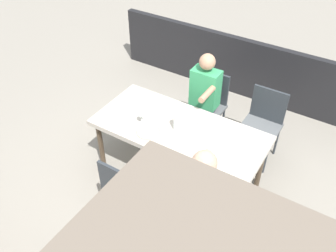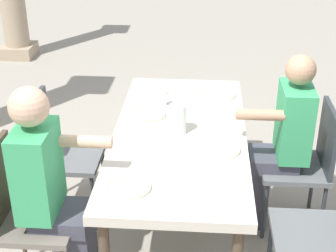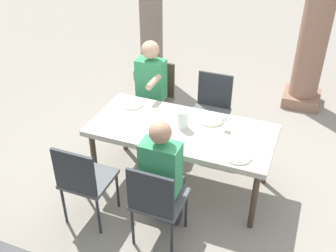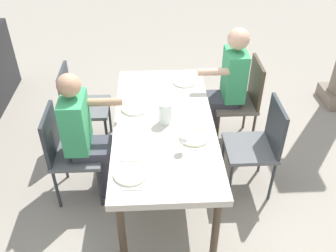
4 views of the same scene
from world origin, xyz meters
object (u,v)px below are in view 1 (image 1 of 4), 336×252
object	(u,v)px
diner_man_white	(202,100)
plate_1	(208,122)
chair_west_south	(263,121)
diner_woman_green	(204,198)
chair_mid_south	(208,102)
wine_glass_2	(141,115)
dining_table	(179,133)
plate_0	(227,165)
chair_mid_north	(127,190)
water_pitcher	(178,123)
plate_3	(144,97)
chair_west_north	(194,223)
plate_2	(148,132)

from	to	relation	value
diner_man_white	plate_1	size ratio (longest dim) A/B	4.96
chair_west_south	diner_woman_green	distance (m)	1.53
chair_mid_south	diner_man_white	size ratio (longest dim) A/B	0.72
wine_glass_2	dining_table	bearing A→B (deg)	-161.26
plate_0	wine_glass_2	xyz separation A→B (m)	(1.07, -0.10, 0.11)
chair_mid_north	wine_glass_2	size ratio (longest dim) A/B	5.91
diner_man_white	water_pitcher	xyz separation A→B (m)	(-0.07, 0.69, 0.15)
wine_glass_2	plate_3	world-z (taller)	wine_glass_2
chair_west_north	chair_west_south	bearing A→B (deg)	-90.00
chair_mid_north	wine_glass_2	bearing A→B (deg)	-65.70
chair_west_south	plate_3	distance (m)	1.44
chair_west_north	plate_3	world-z (taller)	chair_west_north
diner_woman_green	plate_3	world-z (taller)	diner_woman_green
chair_west_north	plate_1	xyz separation A→B (m)	(0.44, -1.11, 0.19)
plate_1	diner_man_white	bearing A→B (deg)	-55.34
plate_3	dining_table	bearing A→B (deg)	157.33
diner_man_white	wine_glass_2	size ratio (longest dim) A/B	8.08
plate_0	plate_2	world-z (taller)	same
chair_west_south	diner_woman_green	xyz separation A→B (m)	(0.00, 1.52, 0.17)
chair_west_south	wine_glass_2	distance (m)	1.48
chair_west_south	diner_man_white	xyz separation A→B (m)	(0.73, 0.18, 0.14)
plate_3	chair_west_south	bearing A→B (deg)	-155.84
chair_mid_south	water_pitcher	bearing A→B (deg)	94.60
chair_mid_north	diner_man_white	world-z (taller)	diner_man_white
diner_woman_green	plate_3	xyz separation A→B (m)	(1.30, -0.94, 0.04)
chair_mid_south	plate_2	xyz separation A→B (m)	(0.17, 1.09, 0.22)
dining_table	plate_3	xyz separation A→B (m)	(0.64, -0.27, 0.07)
chair_mid_north	wine_glass_2	distance (m)	0.85
diner_man_white	plate_0	size ratio (longest dim) A/B	5.27
plate_2	diner_man_white	bearing A→B (deg)	-100.56
diner_man_white	wine_glass_2	distance (m)	0.89
chair_west_north	plate_2	distance (m)	1.11
wine_glass_2	chair_mid_north	bearing A→B (deg)	114.30
chair_mid_north	plate_1	bearing A→B (deg)	-104.71
dining_table	plate_0	xyz separation A→B (m)	(-0.67, 0.24, 0.07)
plate_0	dining_table	bearing A→B (deg)	-19.43
chair_west_north	plate_0	size ratio (longest dim) A/B	3.97
diner_man_white	chair_west_south	bearing A→B (deg)	-166.32
dining_table	chair_west_north	xyz separation A→B (m)	(-0.66, 0.85, -0.12)
plate_3	plate_2	bearing A→B (deg)	128.42
chair_west_south	chair_mid_north	world-z (taller)	chair_mid_north
chair_mid_south	water_pitcher	size ratio (longest dim) A/B	4.67
chair_west_north	plate_1	size ratio (longest dim) A/B	3.74
diner_woman_green	plate_1	size ratio (longest dim) A/B	5.14
plate_2	water_pitcher	size ratio (longest dim) A/B	1.29
plate_0	wine_glass_2	distance (m)	1.08
chair_west_north	chair_west_south	size ratio (longest dim) A/B	1.04
chair_west_north	plate_0	world-z (taller)	chair_west_north
chair_west_north	diner_woman_green	xyz separation A→B (m)	(0.00, -0.18, 0.15)
diner_woman_green	water_pitcher	xyz separation A→B (m)	(0.66, -0.66, 0.12)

